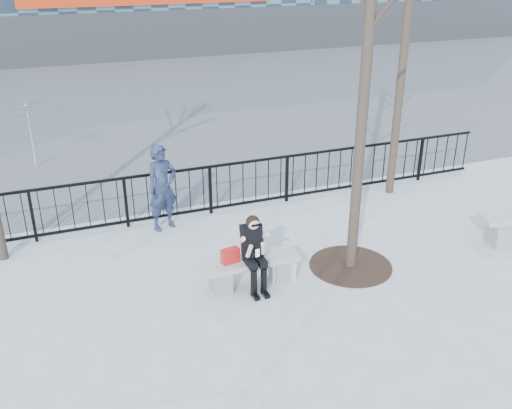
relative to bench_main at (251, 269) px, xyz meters
name	(u,v)px	position (x,y,z in m)	size (l,w,h in m)	color
ground	(251,284)	(0.00, 0.00, -0.30)	(120.00, 120.00, 0.00)	#969792
street_surface	(117,94)	(0.00, 15.00, -0.30)	(60.00, 23.00, 0.01)	#474747
railing	(201,191)	(0.00, 3.00, 0.25)	(14.00, 0.06, 1.10)	black
tree_grate	(350,265)	(1.90, -0.10, -0.29)	(1.50, 1.50, 0.02)	black
bench_main	(251,269)	(0.00, 0.00, 0.00)	(1.65, 0.46, 0.49)	slate
seated_woman	(254,254)	(0.00, -0.16, 0.37)	(0.50, 0.64, 1.34)	black
handbag	(230,256)	(-0.36, 0.02, 0.31)	(0.31, 0.14, 0.25)	red
shopping_bag	(284,270)	(0.57, -0.09, -0.11)	(0.41, 0.15, 0.39)	beige
standing_man	(162,188)	(-0.90, 2.67, 0.60)	(0.66, 0.43, 1.80)	black
vendor_umbrella	(31,136)	(-3.28, 7.36, 0.59)	(1.94, 1.98, 1.78)	yellow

